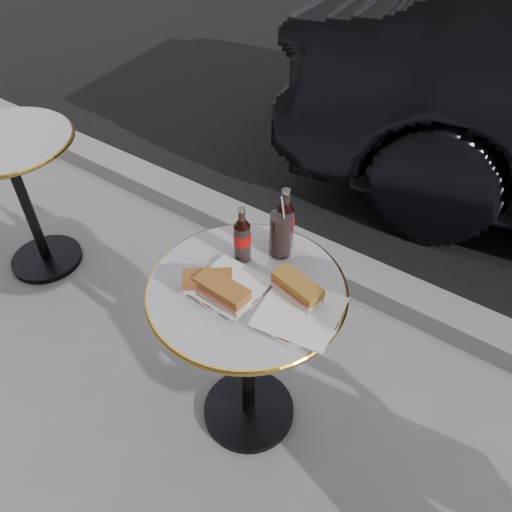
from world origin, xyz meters
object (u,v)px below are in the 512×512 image
Objects in this scene: plate_left at (229,288)px; cola_glass at (281,235)px; cola_bottle_right at (285,219)px; cola_bottle_left at (242,234)px; bistro_table at (248,358)px; plate_right at (300,314)px.

cola_glass reaches higher than plate_left.
cola_bottle_right reaches higher than cola_glass.
cola_bottle_left is at bearing 110.01° from plate_left.
plate_left reaches higher than bistro_table.
plate_left is at bearing -132.63° from bistro_table.
cola_glass is (0.09, 0.09, -0.02)m from cola_bottle_left.
cola_bottle_left is at bearing 159.97° from plate_right.
plate_right is (0.19, -0.00, 0.37)m from bistro_table.
cola_glass reaches higher than plate_right.
plate_left is at bearing -69.99° from cola_bottle_left.
plate_right is at bearing -20.03° from cola_bottle_left.
cola_bottle_right is at bearing 131.60° from plate_right.
cola_bottle_left reaches higher than plate_left.
plate_left is 1.36× the size of cola_glass.
bistro_table is 3.49× the size of plate_left.
cola_bottle_left is 0.13m from cola_glass.
cola_glass is at bearing 80.93° from plate_left.
plate_right reaches higher than bistro_table.
plate_left is at bearing -99.07° from cola_glass.
cola_bottle_right is (0.03, 0.26, 0.11)m from plate_left.
cola_bottle_left reaches higher than bistro_table.
cola_bottle_right is at bearing 92.33° from bistro_table.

